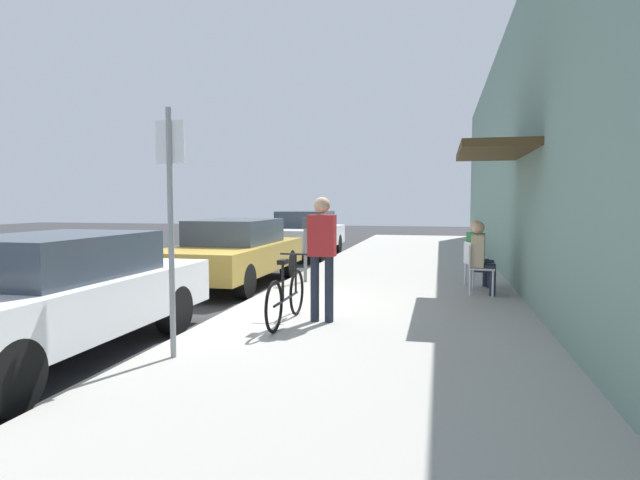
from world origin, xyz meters
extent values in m
plane|color=#2D2D30|center=(0.00, 0.00, 0.00)|extent=(60.00, 60.00, 0.00)
cube|color=#9E9B93|center=(2.25, 2.00, 0.06)|extent=(4.50, 32.00, 0.12)
cube|color=gray|center=(4.65, 2.00, 2.84)|extent=(0.30, 32.00, 5.68)
cube|color=#4C381E|center=(3.95, 1.51, 2.60)|extent=(1.10, 2.80, 0.12)
cube|color=silver|center=(-1.10, -2.78, 0.61)|extent=(1.80, 4.40, 0.59)
cube|color=#333D47|center=(-1.10, -2.63, 1.15)|extent=(1.48, 2.11, 0.48)
cylinder|color=black|center=(-0.31, -1.42, 0.32)|extent=(0.22, 0.64, 0.64)
cylinder|color=black|center=(-1.89, -1.42, 0.32)|extent=(0.22, 0.64, 0.64)
cylinder|color=black|center=(-0.31, -4.15, 0.32)|extent=(0.22, 0.64, 0.64)
cube|color=#A58433|center=(-1.10, 2.50, 0.60)|extent=(1.80, 4.40, 0.56)
cube|color=#333D47|center=(-1.10, 2.65, 1.13)|extent=(1.48, 2.11, 0.51)
cylinder|color=black|center=(-0.31, 3.86, 0.32)|extent=(0.22, 0.64, 0.64)
cylinder|color=black|center=(-1.89, 3.86, 0.32)|extent=(0.22, 0.64, 0.64)
cylinder|color=black|center=(-0.31, 1.14, 0.32)|extent=(0.22, 0.64, 0.64)
cylinder|color=black|center=(-1.89, 1.14, 0.32)|extent=(0.22, 0.64, 0.64)
cube|color=silver|center=(-1.10, 8.40, 0.63)|extent=(1.80, 4.40, 0.62)
cube|color=#333D47|center=(-1.10, 8.55, 1.20)|extent=(1.48, 2.11, 0.51)
cylinder|color=black|center=(-0.31, 9.76, 0.32)|extent=(0.22, 0.64, 0.64)
cylinder|color=black|center=(-1.89, 9.76, 0.32)|extent=(0.22, 0.64, 0.64)
cylinder|color=black|center=(-0.31, 7.04, 0.32)|extent=(0.22, 0.64, 0.64)
cylinder|color=black|center=(-1.89, 7.04, 0.32)|extent=(0.22, 0.64, 0.64)
cylinder|color=slate|center=(0.45, 2.57, 0.67)|extent=(0.07, 0.07, 1.10)
cube|color=#383D42|center=(0.45, 2.57, 1.33)|extent=(0.12, 0.10, 0.22)
cylinder|color=gray|center=(0.40, -2.74, 1.42)|extent=(0.06, 0.06, 2.60)
cube|color=white|center=(0.40, -2.72, 2.37)|extent=(0.32, 0.02, 0.44)
torus|color=black|center=(1.12, -0.47, 0.45)|extent=(0.04, 0.66, 0.66)
torus|color=black|center=(1.12, -1.52, 0.45)|extent=(0.04, 0.66, 0.66)
cylinder|color=black|center=(1.12, -0.99, 0.45)|extent=(0.04, 1.05, 0.04)
cylinder|color=black|center=(1.12, -1.14, 0.70)|extent=(0.04, 0.04, 0.50)
cube|color=black|center=(1.12, -1.14, 0.97)|extent=(0.10, 0.20, 0.06)
cylinder|color=black|center=(1.12, -0.52, 0.73)|extent=(0.03, 0.03, 0.56)
cylinder|color=black|center=(1.12, -0.52, 1.01)|extent=(0.46, 0.03, 0.03)
cylinder|color=silver|center=(4.06, 2.06, 0.34)|extent=(0.04, 0.04, 0.45)
cylinder|color=silver|center=(4.02, 1.68, 0.34)|extent=(0.04, 0.04, 0.45)
cylinder|color=silver|center=(3.69, 2.10, 0.34)|extent=(0.04, 0.04, 0.45)
cylinder|color=silver|center=(3.65, 1.72, 0.34)|extent=(0.04, 0.04, 0.45)
cube|color=silver|center=(3.86, 1.89, 0.59)|extent=(0.48, 0.48, 0.03)
cube|color=silver|center=(3.65, 1.91, 0.79)|extent=(0.08, 0.44, 0.40)
cylinder|color=#232838|center=(4.04, 1.97, 0.35)|extent=(0.11, 0.11, 0.47)
cylinder|color=#232838|center=(3.92, 1.98, 0.59)|extent=(0.37, 0.18, 0.14)
cylinder|color=#232838|center=(4.02, 1.77, 0.35)|extent=(0.11, 0.11, 0.47)
cylinder|color=#232838|center=(3.89, 1.79, 0.59)|extent=(0.37, 0.18, 0.14)
cube|color=#CCB28C|center=(3.78, 1.90, 0.89)|extent=(0.26, 0.38, 0.56)
sphere|color=tan|center=(3.78, 1.90, 1.30)|extent=(0.22, 0.22, 0.22)
cylinder|color=silver|center=(3.97, 2.89, 0.34)|extent=(0.04, 0.04, 0.45)
cylinder|color=silver|center=(4.10, 2.53, 0.34)|extent=(0.04, 0.04, 0.45)
cylinder|color=silver|center=(3.61, 2.76, 0.34)|extent=(0.04, 0.04, 0.45)
cylinder|color=silver|center=(3.74, 2.40, 0.34)|extent=(0.04, 0.04, 0.45)
cube|color=silver|center=(3.86, 2.64, 0.59)|extent=(0.56, 0.56, 0.03)
cube|color=silver|center=(3.66, 2.57, 0.79)|extent=(0.17, 0.42, 0.40)
cylinder|color=#232838|center=(3.99, 2.80, 0.35)|extent=(0.11, 0.11, 0.47)
cylinder|color=#232838|center=(3.87, 2.75, 0.59)|extent=(0.39, 0.25, 0.14)
cylinder|color=#232838|center=(4.06, 2.61, 0.35)|extent=(0.11, 0.11, 0.47)
cylinder|color=#232838|center=(3.94, 2.57, 0.59)|extent=(0.39, 0.25, 0.14)
cube|color=#267233|center=(3.78, 2.62, 0.89)|extent=(0.33, 0.41, 0.56)
sphere|color=tan|center=(3.78, 2.62, 1.30)|extent=(0.22, 0.22, 0.22)
cylinder|color=#232838|center=(1.47, -0.79, 0.57)|extent=(0.12, 0.12, 0.90)
cylinder|color=#232838|center=(1.67, -0.79, 0.57)|extent=(0.12, 0.12, 0.90)
cube|color=#B22626|center=(1.57, -0.79, 1.30)|extent=(0.36, 0.22, 0.56)
sphere|color=tan|center=(1.57, -0.79, 1.71)|extent=(0.22, 0.22, 0.22)
camera|label=1|loc=(3.12, -7.62, 1.76)|focal=29.15mm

